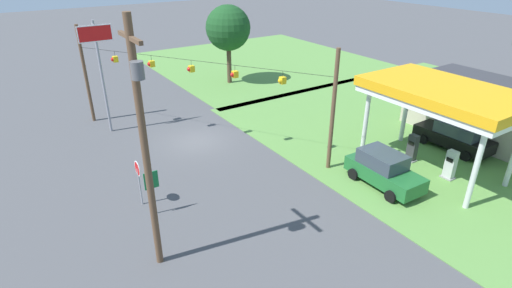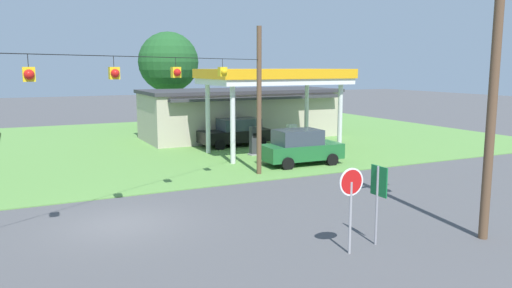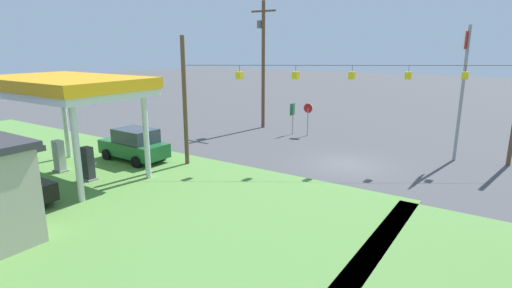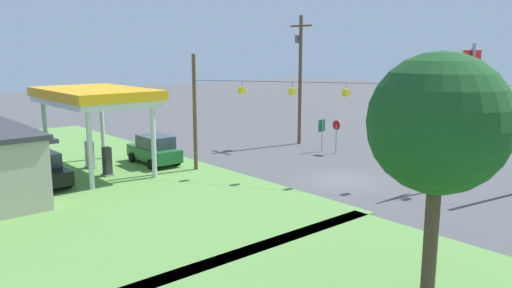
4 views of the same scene
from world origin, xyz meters
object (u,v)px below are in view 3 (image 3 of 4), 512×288
route_sign (292,112)px  stop_sign_overhead (464,67)px  fuel_pump_far (59,157)px  stop_sign_roadside (308,112)px  gas_station_canopy (65,88)px  utility_pole_main (263,59)px  car_at_pumps_front (134,144)px  car_at_pumps_rear (5,181)px  fuel_pump_near (88,165)px

route_sign → stop_sign_overhead: bearing=175.2°
route_sign → fuel_pump_far: bearing=68.8°
stop_sign_roadside → route_sign: stop_sign_roadside is taller
gas_station_canopy → stop_sign_roadside: (-5.85, -15.57, -2.83)m
utility_pole_main → car_at_pumps_front: bearing=85.7°
gas_station_canopy → car_at_pumps_rear: size_ratio=1.74×
fuel_pump_near → car_at_pumps_front: size_ratio=0.40×
car_at_pumps_rear → stop_sign_roadside: stop_sign_roadside is taller
fuel_pump_near → car_at_pumps_rear: (0.44, 3.74, 0.12)m
gas_station_canopy → fuel_pump_near: gas_station_canopy is taller
stop_sign_overhead → utility_pole_main: (14.87, -2.01, 0.13)m
gas_station_canopy → car_at_pumps_front: (-0.34, -3.73, -3.66)m
car_at_pumps_front → stop_sign_overhead: bearing=-144.6°
fuel_pump_near → route_sign: size_ratio=0.73×
car_at_pumps_front → stop_sign_overhead: size_ratio=0.57×
fuel_pump_near → route_sign: 15.71m
fuel_pump_near → fuel_pump_far: (2.57, 0.00, 0.00)m
fuel_pump_far → car_at_pumps_rear: size_ratio=0.36×
car_at_pumps_rear → stop_sign_roadside: (-5.01, -19.31, 0.86)m
stop_sign_roadside → car_at_pumps_front: bearing=-115.0°
gas_station_canopy → stop_sign_overhead: bearing=-138.4°
car_at_pumps_front → route_sign: size_ratio=1.84×
gas_station_canopy → utility_pole_main: 16.44m
fuel_pump_near → car_at_pumps_front: car_at_pumps_front is taller
stop_sign_overhead → fuel_pump_near: bearing=44.0°
car_at_pumps_front → stop_sign_overhead: (-15.81, -10.61, 4.53)m
gas_station_canopy → utility_pole_main: (-1.28, -16.36, 1.00)m
gas_station_canopy → route_sign: gas_station_canopy is taller
stop_sign_roadside → fuel_pump_near: bearing=-106.3°
stop_sign_overhead → utility_pole_main: size_ratio=0.77×
fuel_pump_near → stop_sign_overhead: size_ratio=0.23×
car_at_pumps_rear → gas_station_canopy: bearing=101.6°
car_at_pumps_rear → stop_sign_overhead: size_ratio=0.62×
fuel_pump_near → route_sign: (-3.38, -15.31, 0.87)m
gas_station_canopy → route_sign: (-4.66, -15.32, -2.94)m
gas_station_canopy → stop_sign_overhead: stop_sign_overhead is taller
car_at_pumps_rear → route_sign: bearing=77.6°
fuel_pump_near → utility_pole_main: utility_pole_main is taller
route_sign → gas_station_canopy: bearing=73.1°
car_at_pumps_front → stop_sign_roadside: bearing=-113.4°
stop_sign_roadside → stop_sign_overhead: bearing=-6.8°
fuel_pump_far → stop_sign_roadside: stop_sign_roadside is taller
car_at_pumps_rear → utility_pole_main: size_ratio=0.48×
route_sign → utility_pole_main: (3.38, -1.04, 3.94)m
fuel_pump_far → car_at_pumps_rear: bearing=119.6°
stop_sign_roadside → fuel_pump_far: bearing=-114.6°
gas_station_canopy → stop_sign_overhead: 21.62m
car_at_pumps_front → car_at_pumps_rear: (-0.50, 7.47, -0.03)m
route_sign → utility_pole_main: bearing=-17.1°
car_at_pumps_front → utility_pole_main: 13.49m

